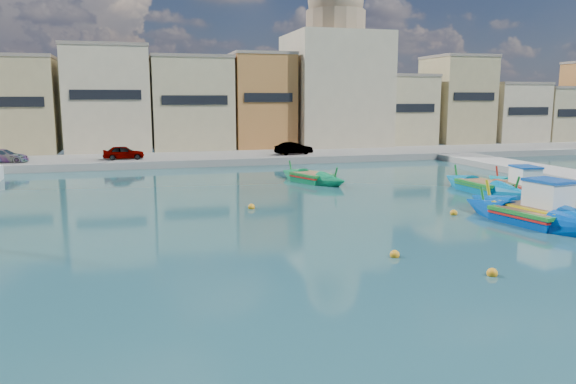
{
  "coord_description": "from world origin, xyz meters",
  "views": [
    {
      "loc": [
        -11.89,
        -18.92,
        5.75
      ],
      "look_at": [
        -4.89,
        6.0,
        1.4
      ],
      "focal_mm": 35.0,
      "sensor_mm": 36.0,
      "label": 1
    }
  ],
  "objects": [
    {
      "name": "ground",
      "position": [
        0.0,
        0.0,
        0.0
      ],
      "size": [
        160.0,
        160.0,
        0.0
      ],
      "primitive_type": "plane",
      "color": "#164042",
      "rests_on": "ground"
    },
    {
      "name": "parked_cars",
      "position": [
        -11.63,
        30.5,
        1.16
      ],
      "size": [
        28.08,
        1.94,
        1.16
      ],
      "color": "#4C1919",
      "rests_on": "north_quay"
    },
    {
      "name": "mooring_buoys",
      "position": [
        1.57,
        5.24,
        0.08
      ],
      "size": [
        19.55,
        25.06,
        0.36
      ],
      "color": "#F9A11A",
      "rests_on": "ground"
    },
    {
      "name": "luzzu_blue_cabin",
      "position": [
        6.46,
        2.75,
        0.38
      ],
      "size": [
        3.69,
        9.15,
        3.15
      ],
      "color": "#0048A6",
      "rests_on": "ground"
    },
    {
      "name": "luzzu_cyan_mid",
      "position": [
        9.01,
        10.73,
        0.25
      ],
      "size": [
        2.34,
        8.2,
        2.4
      ],
      "color": "#0069A3",
      "rests_on": "ground"
    },
    {
      "name": "luzzu_turquoise_cabin",
      "position": [
        10.98,
        9.82,
        0.32
      ],
      "size": [
        2.98,
        8.44,
        2.65
      ],
      "color": "#0082A0",
      "rests_on": "ground"
    },
    {
      "name": "north_quay",
      "position": [
        0.0,
        32.0,
        0.3
      ],
      "size": [
        80.0,
        8.0,
        0.6
      ],
      "primitive_type": "cube",
      "color": "gray",
      "rests_on": "ground"
    },
    {
      "name": "church_block",
      "position": [
        10.0,
        40.0,
        8.41
      ],
      "size": [
        10.0,
        10.0,
        19.1
      ],
      "color": "#C0B290",
      "rests_on": "ground"
    },
    {
      "name": "luzzu_green",
      "position": [
        0.09,
        17.56,
        0.24
      ],
      "size": [
        4.16,
        7.17,
        2.2
      ],
      "color": "#0B7444",
      "rests_on": "ground"
    },
    {
      "name": "north_townhouses",
      "position": [
        6.68,
        39.36,
        5.0
      ],
      "size": [
        83.2,
        7.87,
        10.19
      ],
      "color": "tan",
      "rests_on": "ground"
    },
    {
      "name": "luzzu_blue_south",
      "position": [
        5.73,
        2.41,
        0.25
      ],
      "size": [
        3.53,
        8.5,
        2.39
      ],
      "color": "#003CA0",
      "rests_on": "ground"
    }
  ]
}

